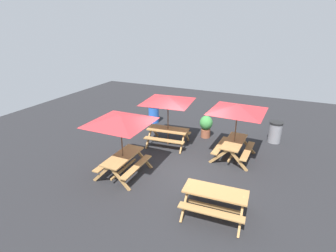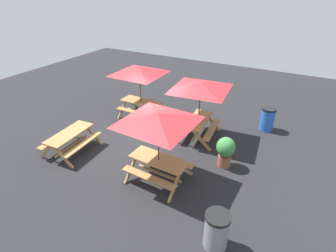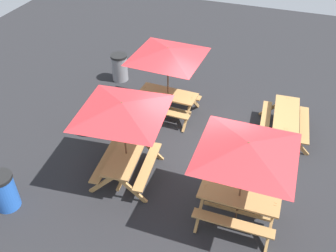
{
  "view_description": "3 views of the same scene",
  "coord_description": "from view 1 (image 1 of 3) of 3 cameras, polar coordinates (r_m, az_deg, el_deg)",
  "views": [
    {
      "loc": [
        8.18,
        3.01,
        5.19
      ],
      "look_at": [
        -1.62,
        -1.43,
        0.9
      ],
      "focal_mm": 28.0,
      "sensor_mm": 36.0,
      "label": 1
    },
    {
      "loc": [
        -4.85,
        7.0,
        5.47
      ],
      "look_at": [
        -0.94,
        -0.21,
        0.9
      ],
      "focal_mm": 28.0,
      "sensor_mm": 36.0,
      "label": 2
    },
    {
      "loc": [
        1.71,
        -7.65,
        7.07
      ],
      "look_at": [
        -0.94,
        -0.21,
        0.9
      ],
      "focal_mm": 40.0,
      "sensor_mm": 36.0,
      "label": 3
    }
  ],
  "objects": [
    {
      "name": "trash_bin_gray",
      "position": [
        12.96,
        22.27,
        -1.23
      ],
      "size": [
        0.59,
        0.59,
        0.98
      ],
      "color": "gray",
      "rests_on": "ground"
    },
    {
      "name": "potted_plant_0",
      "position": [
        12.6,
        8.28,
        0.18
      ],
      "size": [
        0.61,
        0.61,
        1.07
      ],
      "color": "#935138",
      "rests_on": "ground"
    },
    {
      "name": "picnic_table_2",
      "position": [
        10.36,
        14.88,
        2.99
      ],
      "size": [
        2.83,
        2.83,
        2.34
      ],
      "rotation": [
        0.0,
        0.0,
        -0.04
      ],
      "color": "#A87A44",
      "rests_on": "ground"
    },
    {
      "name": "trash_bin_blue",
      "position": [
        14.43,
        -3.14,
        2.71
      ],
      "size": [
        0.59,
        0.59,
        0.98
      ],
      "color": "blue",
      "rests_on": "ground"
    },
    {
      "name": "picnic_table_1",
      "position": [
        11.23,
        0.0,
        5.17
      ],
      "size": [
        2.81,
        2.81,
        2.34
      ],
      "rotation": [
        0.0,
        0.0,
        1.67
      ],
      "color": "#A87A44",
      "rests_on": "ground"
    },
    {
      "name": "picnic_table_3",
      "position": [
        7.82,
        10.21,
        -14.92
      ],
      "size": [
        1.63,
        1.88,
        0.81
      ],
      "rotation": [
        0.0,
        0.0,
        1.63
      ],
      "color": "#A87A44",
      "rests_on": "ground"
    },
    {
      "name": "picnic_table_0",
      "position": [
        9.0,
        -10.3,
        0.53
      ],
      "size": [
        2.83,
        2.83,
        2.34
      ],
      "rotation": [
        0.0,
        0.0,
        0.0
      ],
      "color": "#A87A44",
      "rests_on": "ground"
    },
    {
      "name": "ground_plane",
      "position": [
        10.14,
        3.65,
        -9.08
      ],
      "size": [
        24.0,
        24.0,
        0.0
      ],
      "primitive_type": "plane",
      "color": "#232326",
      "rests_on": "ground"
    }
  ]
}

